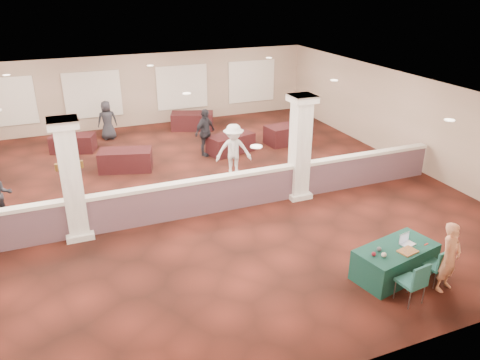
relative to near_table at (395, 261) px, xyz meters
name	(u,v)px	position (x,y,z in m)	size (l,w,h in m)	color
ground	(191,193)	(-3.02, 6.04, -0.37)	(16.00, 16.00, 0.00)	#471911
wall_back	(139,91)	(-3.02, 14.04, 1.23)	(16.00, 0.04, 3.20)	gray
wall_front	(331,299)	(-3.02, -1.96, 1.23)	(16.00, 0.04, 3.20)	gray
wall_right	(401,118)	(4.98, 6.04, 1.23)	(0.04, 16.00, 3.20)	gray
ceiling	(187,93)	(-3.02, 6.04, 2.83)	(16.00, 16.00, 0.02)	silver
partition_wall	(205,195)	(-3.02, 4.54, 0.20)	(15.60, 0.28, 1.10)	brown
column_left	(71,179)	(-6.52, 4.54, 1.27)	(0.72, 0.72, 3.20)	beige
column_right	(300,147)	(-0.02, 4.54, 1.27)	(0.72, 0.72, 3.20)	beige
sconce_left	(57,167)	(-6.80, 4.54, 1.63)	(0.12, 0.12, 0.18)	brown
sconce_right	(81,164)	(-6.24, 4.54, 1.63)	(0.12, 0.12, 0.18)	brown
near_table	(395,261)	(0.00, 0.00, 0.00)	(1.92, 0.96, 0.74)	#0D3227
conf_chair_main	(439,264)	(0.66, -0.62, 0.16)	(0.51, 0.51, 0.89)	#1C5350
conf_chair_side	(415,280)	(-0.30, -0.97, 0.21)	(0.54, 0.55, 0.98)	#1C5350
woman	(449,257)	(0.70, -0.82, 0.43)	(0.58, 0.38, 1.60)	tan
far_table_front_center	(126,160)	(-4.59, 8.76, 0.00)	(1.81, 0.91, 0.73)	black
far_table_front_right	(231,144)	(-0.52, 9.04, -0.01)	(1.78, 0.89, 0.72)	black
far_table_back_left	(73,143)	(-6.18, 11.49, -0.04)	(1.64, 0.82, 0.67)	black
far_table_back_center	(192,121)	(-1.02, 12.54, 0.00)	(1.84, 0.92, 0.74)	black
far_table_back_right	(288,134)	(2.08, 9.24, 0.01)	(1.85, 0.93, 0.75)	black
attendee_b	(234,151)	(-1.29, 6.76, 0.56)	(1.19, 0.55, 1.86)	beige
attendee_c	(205,132)	(-1.52, 9.13, 0.54)	(1.06, 0.51, 1.81)	black
attendee_d	(107,120)	(-4.69, 12.50, 0.45)	(0.80, 0.43, 1.63)	black
laptop_base	(408,244)	(0.31, 0.01, 0.38)	(0.33, 0.23, 0.02)	silver
laptop_screen	(404,237)	(0.28, 0.12, 0.50)	(0.33, 0.01, 0.22)	silver
screen_glow	(404,238)	(0.28, 0.12, 0.48)	(0.30, 0.00, 0.19)	silver
knitting	(408,251)	(0.10, -0.24, 0.38)	(0.40, 0.30, 0.03)	orange
yarn_cream	(384,255)	(-0.52, -0.21, 0.42)	(0.11, 0.11, 0.11)	beige
yarn_red	(374,254)	(-0.70, -0.09, 0.42)	(0.10, 0.10, 0.10)	maroon
yarn_grey	(379,249)	(-0.47, 0.03, 0.42)	(0.10, 0.10, 0.10)	#545359
scissors	(426,244)	(0.70, -0.14, 0.37)	(0.12, 0.03, 0.01)	red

